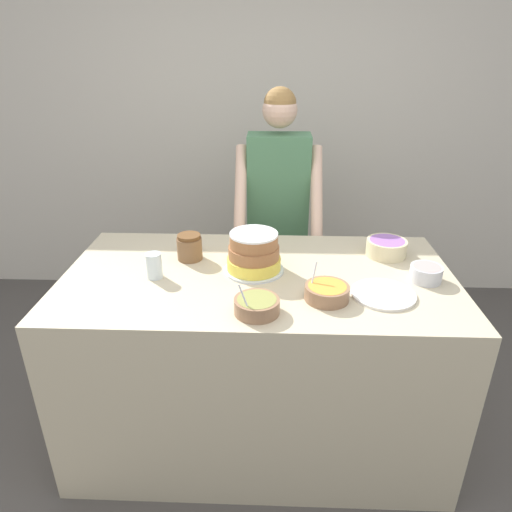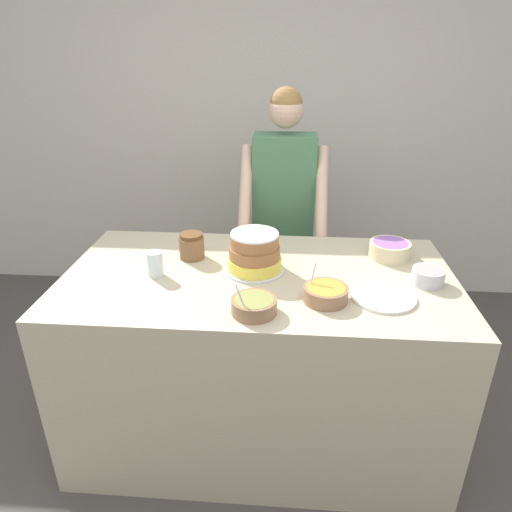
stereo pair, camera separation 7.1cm
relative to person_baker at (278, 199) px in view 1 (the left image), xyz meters
name	(u,v)px [view 1 (the left image)]	position (x,y,z in m)	size (l,w,h in m)	color
ground_plane	(254,505)	(-0.09, -1.32, -1.03)	(14.00, 14.00, 0.00)	#4C4742
wall_back	(266,132)	(-0.09, 0.82, 0.27)	(10.00, 0.05, 2.60)	beige
counter	(258,357)	(-0.09, -0.85, -0.56)	(1.80, 0.95, 0.94)	#C6B793
person_baker	(278,199)	(0.00, 0.00, 0.00)	(0.51, 0.47, 1.70)	#2D2D38
cake	(254,253)	(-0.12, -0.81, 0.00)	(0.28, 0.28, 0.19)	silver
frosting_bowl_orange	(327,292)	(0.20, -1.07, -0.05)	(0.19, 0.19, 0.14)	#936B4C
frosting_bowl_pink	(426,273)	(0.66, -0.88, -0.05)	(0.14, 0.14, 0.07)	silver
frosting_bowl_olive	(257,305)	(-0.09, -1.18, -0.06)	(0.18, 0.18, 0.14)	#936B4C
frosting_bowl_purple	(386,247)	(0.54, -0.62, -0.04)	(0.20, 0.20, 0.08)	beige
drinking_glass	(154,266)	(-0.56, -0.90, -0.03)	(0.07, 0.07, 0.12)	silver
ceramic_plate	(383,294)	(0.44, -1.03, -0.08)	(0.27, 0.27, 0.01)	white
stoneware_jar	(190,247)	(-0.44, -0.70, -0.03)	(0.12, 0.12, 0.13)	brown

